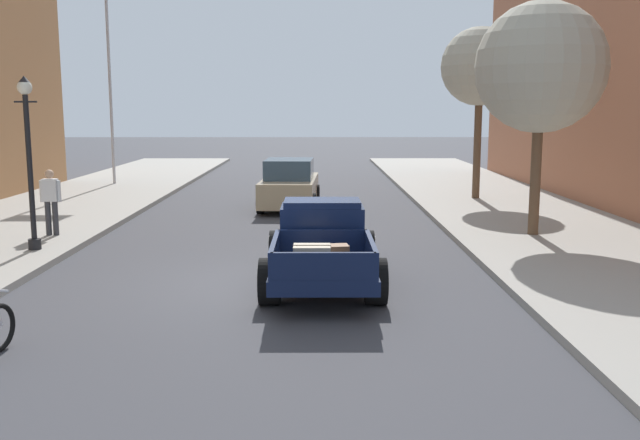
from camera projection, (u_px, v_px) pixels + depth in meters
ground_plane at (261, 283)px, 13.34m from camera, size 140.00×140.00×0.00m
sidewalk_right at (640, 279)px, 13.37m from camera, size 5.50×64.00×0.15m
hotrod_truck_navy at (322, 243)px, 13.34m from camera, size 2.21×4.95×1.58m
car_background_tan at (290, 185)px, 23.26m from camera, size 2.02×4.38×1.65m
pedestrian_sidewalk_left at (51, 198)px, 17.41m from camera, size 0.53×0.22×1.65m
street_lamp_near at (29, 150)px, 15.43m from camera, size 0.50×0.32×3.85m
flagpole at (114, 48)px, 28.91m from camera, size 1.74×0.16×9.16m
street_tree_nearest at (541, 68)px, 17.04m from camera, size 3.20×3.20×5.74m
street_tree_second at (480, 67)px, 24.19m from camera, size 2.71×2.71×5.95m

